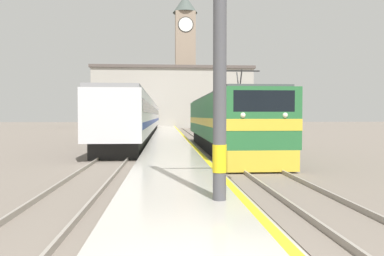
# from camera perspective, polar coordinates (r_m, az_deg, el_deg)

# --- Properties ---
(ground_plane) EXTENTS (200.00, 200.00, 0.00)m
(ground_plane) POSITION_cam_1_polar(r_m,az_deg,el_deg) (34.39, -3.56, -1.80)
(ground_plane) COLOR #70665B
(platform) EXTENTS (3.01, 140.00, 0.37)m
(platform) POSITION_cam_1_polar(r_m,az_deg,el_deg) (29.39, -3.46, -2.05)
(platform) COLOR #ADA89E
(platform) RESTS_ON ground
(rail_track_near) EXTENTS (2.83, 140.00, 0.16)m
(rail_track_near) POSITION_cam_1_polar(r_m,az_deg,el_deg) (29.63, 2.98, -2.32)
(rail_track_near) COLOR #70665B
(rail_track_near) RESTS_ON ground
(rail_track_far) EXTENTS (2.84, 140.00, 0.16)m
(rail_track_far) POSITION_cam_1_polar(r_m,az_deg,el_deg) (29.51, -9.05, -2.36)
(rail_track_far) COLOR #70665B
(rail_track_far) RESTS_ON ground
(locomotive_train) EXTENTS (2.92, 18.85, 4.44)m
(locomotive_train) POSITION_cam_1_polar(r_m,az_deg,el_deg) (23.27, 4.93, 0.85)
(locomotive_train) COLOR black
(locomotive_train) RESTS_ON ground
(passenger_train) EXTENTS (2.92, 46.64, 3.71)m
(passenger_train) POSITION_cam_1_polar(r_m,az_deg,el_deg) (40.80, -7.70, 1.59)
(passenger_train) COLOR black
(passenger_train) RESTS_ON ground
(catenary_mast) EXTENTS (2.81, 0.31, 8.41)m
(catenary_mast) POSITION_cam_1_polar(r_m,az_deg,el_deg) (8.40, 4.83, 18.04)
(catenary_mast) COLOR #4C4C51
(catenary_mast) RESTS_ON platform
(clock_tower) EXTENTS (5.13, 5.13, 27.36)m
(clock_tower) POSITION_cam_1_polar(r_m,az_deg,el_deg) (79.73, -1.05, 10.76)
(clock_tower) COLOR gray
(clock_tower) RESTS_ON ground
(station_building) EXTENTS (29.06, 8.98, 11.09)m
(station_building) POSITION_cam_1_polar(r_m,az_deg,el_deg) (69.81, -2.92, 4.63)
(station_building) COLOR #A8A399
(station_building) RESTS_ON ground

